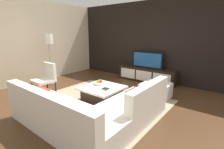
{
  "coord_description": "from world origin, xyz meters",
  "views": [
    {
      "loc": [
        2.59,
        -2.93,
        1.74
      ],
      "look_at": [
        -0.19,
        0.64,
        0.58
      ],
      "focal_mm": 26.69,
      "sensor_mm": 36.0,
      "label": 1
    }
  ],
  "objects_px": {
    "television": "(147,60)",
    "coffee_table": "(102,93)",
    "book_stack": "(105,89)",
    "media_console": "(146,75)",
    "accent_chair_near": "(46,76)",
    "sectional_couch": "(91,112)",
    "fruit_bowl": "(99,83)",
    "ottoman": "(156,91)",
    "floor_lamp": "(48,42)"
  },
  "relations": [
    {
      "from": "media_console",
      "to": "sectional_couch",
      "type": "xyz_separation_m",
      "value": [
        0.51,
        -3.3,
        0.02
      ]
    },
    {
      "from": "book_stack",
      "to": "accent_chair_near",
      "type": "bearing_deg",
      "value": -168.12
    },
    {
      "from": "sectional_couch",
      "to": "fruit_bowl",
      "type": "height_order",
      "value": "sectional_couch"
    },
    {
      "from": "media_console",
      "to": "coffee_table",
      "type": "bearing_deg",
      "value": -92.49
    },
    {
      "from": "ottoman",
      "to": "fruit_bowl",
      "type": "distance_m",
      "value": 1.53
    },
    {
      "from": "media_console",
      "to": "fruit_bowl",
      "type": "xyz_separation_m",
      "value": [
        -0.28,
        -2.2,
        0.18
      ]
    },
    {
      "from": "accent_chair_near",
      "to": "sectional_couch",
      "type": "bearing_deg",
      "value": -22.5
    },
    {
      "from": "television",
      "to": "fruit_bowl",
      "type": "relative_size",
      "value": 4.11
    },
    {
      "from": "coffee_table",
      "to": "media_console",
      "type": "bearing_deg",
      "value": 87.51
    },
    {
      "from": "floor_lamp",
      "to": "ottoman",
      "type": "distance_m",
      "value": 3.75
    },
    {
      "from": "media_console",
      "to": "sectional_couch",
      "type": "height_order",
      "value": "sectional_couch"
    },
    {
      "from": "floor_lamp",
      "to": "fruit_bowl",
      "type": "height_order",
      "value": "floor_lamp"
    },
    {
      "from": "television",
      "to": "coffee_table",
      "type": "relative_size",
      "value": 1.15
    },
    {
      "from": "fruit_bowl",
      "to": "book_stack",
      "type": "bearing_deg",
      "value": -29.13
    },
    {
      "from": "fruit_bowl",
      "to": "ottoman",
      "type": "bearing_deg",
      "value": 38.48
    },
    {
      "from": "floor_lamp",
      "to": "book_stack",
      "type": "relative_size",
      "value": 8.86
    },
    {
      "from": "sectional_couch",
      "to": "fruit_bowl",
      "type": "relative_size",
      "value": 8.61
    },
    {
      "from": "media_console",
      "to": "television",
      "type": "bearing_deg",
      "value": 90.0
    },
    {
      "from": "television",
      "to": "fruit_bowl",
      "type": "distance_m",
      "value": 2.24
    },
    {
      "from": "coffee_table",
      "to": "ottoman",
      "type": "xyz_separation_m",
      "value": [
        1.01,
        1.04,
        -0.0
      ]
    },
    {
      "from": "accent_chair_near",
      "to": "book_stack",
      "type": "xyz_separation_m",
      "value": [
        1.91,
        0.4,
        -0.09
      ]
    },
    {
      "from": "sectional_couch",
      "to": "media_console",
      "type": "bearing_deg",
      "value": 98.73
    },
    {
      "from": "coffee_table",
      "to": "ottoman",
      "type": "distance_m",
      "value": 1.45
    },
    {
      "from": "ottoman",
      "to": "book_stack",
      "type": "xyz_separation_m",
      "value": [
        -0.79,
        -1.17,
        0.2
      ]
    },
    {
      "from": "television",
      "to": "coffee_table",
      "type": "height_order",
      "value": "television"
    },
    {
      "from": "media_console",
      "to": "floor_lamp",
      "type": "height_order",
      "value": "floor_lamp"
    },
    {
      "from": "ottoman",
      "to": "book_stack",
      "type": "relative_size",
      "value": 3.7
    },
    {
      "from": "media_console",
      "to": "book_stack",
      "type": "relative_size",
      "value": 11.2
    },
    {
      "from": "media_console",
      "to": "coffee_table",
      "type": "xyz_separation_m",
      "value": [
        -0.1,
        -2.3,
        -0.05
      ]
    },
    {
      "from": "sectional_couch",
      "to": "book_stack",
      "type": "distance_m",
      "value": 0.97
    },
    {
      "from": "floor_lamp",
      "to": "ottoman",
      "type": "relative_size",
      "value": 2.4
    },
    {
      "from": "television",
      "to": "floor_lamp",
      "type": "height_order",
      "value": "floor_lamp"
    },
    {
      "from": "accent_chair_near",
      "to": "floor_lamp",
      "type": "height_order",
      "value": "floor_lamp"
    },
    {
      "from": "media_console",
      "to": "accent_chair_near",
      "type": "distance_m",
      "value": 3.35
    },
    {
      "from": "coffee_table",
      "to": "fruit_bowl",
      "type": "xyz_separation_m",
      "value": [
        -0.18,
        0.1,
        0.23
      ]
    },
    {
      "from": "fruit_bowl",
      "to": "floor_lamp",
      "type": "bearing_deg",
      "value": -179.57
    },
    {
      "from": "floor_lamp",
      "to": "ottoman",
      "type": "xyz_separation_m",
      "value": [
        3.42,
        0.96,
        -1.2
      ]
    },
    {
      "from": "television",
      "to": "ottoman",
      "type": "relative_size",
      "value": 1.64
    },
    {
      "from": "television",
      "to": "floor_lamp",
      "type": "xyz_separation_m",
      "value": [
        -2.51,
        -2.21,
        0.62
      ]
    },
    {
      "from": "book_stack",
      "to": "coffee_table",
      "type": "bearing_deg",
      "value": 151.13
    },
    {
      "from": "accent_chair_near",
      "to": "ottoman",
      "type": "relative_size",
      "value": 1.24
    },
    {
      "from": "media_console",
      "to": "sectional_couch",
      "type": "bearing_deg",
      "value": -81.27
    },
    {
      "from": "coffee_table",
      "to": "fruit_bowl",
      "type": "relative_size",
      "value": 3.56
    },
    {
      "from": "sectional_couch",
      "to": "fruit_bowl",
      "type": "distance_m",
      "value": 1.36
    },
    {
      "from": "television",
      "to": "fruit_bowl",
      "type": "bearing_deg",
      "value": -97.17
    },
    {
      "from": "media_console",
      "to": "coffee_table",
      "type": "relative_size",
      "value": 2.12
    },
    {
      "from": "floor_lamp",
      "to": "ottoman",
      "type": "height_order",
      "value": "floor_lamp"
    },
    {
      "from": "coffee_table",
      "to": "ottoman",
      "type": "height_order",
      "value": "ottoman"
    },
    {
      "from": "sectional_couch",
      "to": "ottoman",
      "type": "bearing_deg",
      "value": 78.82
    },
    {
      "from": "coffee_table",
      "to": "book_stack",
      "type": "relative_size",
      "value": 5.27
    }
  ]
}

